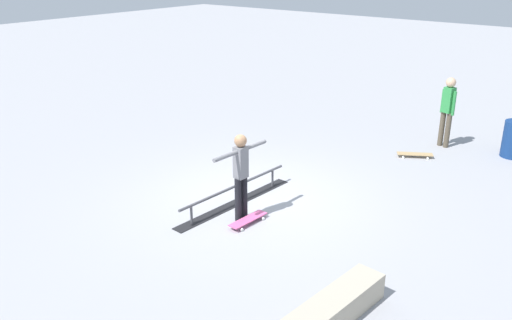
{
  "coord_description": "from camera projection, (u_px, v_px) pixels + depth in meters",
  "views": [
    {
      "loc": [
        7.23,
        5.71,
        4.39
      ],
      "look_at": [
        0.37,
        0.28,
        1.0
      ],
      "focal_mm": 37.47,
      "sensor_mm": 36.0,
      "label": 1
    }
  ],
  "objects": [
    {
      "name": "ground_plane",
      "position": [
        257.0,
        200.0,
        10.17
      ],
      "size": [
        60.0,
        60.0,
        0.0
      ],
      "primitive_type": "plane",
      "color": "#9E9EA3"
    },
    {
      "name": "bystander_green_shirt",
      "position": [
        448.0,
        108.0,
        12.67
      ],
      "size": [
        0.25,
        0.39,
        1.7
      ],
      "rotation": [
        0.0,
        0.0,
        1.29
      ],
      "color": "brown",
      "rests_on": "ground_plane"
    },
    {
      "name": "skater_main",
      "position": [
        241.0,
        171.0,
        9.13
      ],
      "size": [
        1.27,
        0.21,
        1.57
      ],
      "rotation": [
        0.0,
        0.0,
        6.23
      ],
      "color": "black",
      "rests_on": "ground_plane"
    },
    {
      "name": "loose_skateboard_natural",
      "position": [
        415.0,
        154.0,
        12.28
      ],
      "size": [
        0.58,
        0.79,
        0.09
      ],
      "rotation": [
        0.0,
        0.0,
        2.11
      ],
      "color": "tan",
      "rests_on": "ground_plane"
    },
    {
      "name": "grind_rail",
      "position": [
        235.0,
        196.0,
        9.97
      ],
      "size": [
        2.89,
        0.4,
        0.38
      ],
      "rotation": [
        0.0,
        0.0,
        -0.06
      ],
      "color": "black",
      "rests_on": "ground_plane"
    },
    {
      "name": "skateboard_main",
      "position": [
        248.0,
        220.0,
        9.27
      ],
      "size": [
        0.81,
        0.3,
        0.09
      ],
      "rotation": [
        0.0,
        0.0,
        3.08
      ],
      "color": "#E05993",
      "rests_on": "ground_plane"
    }
  ]
}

